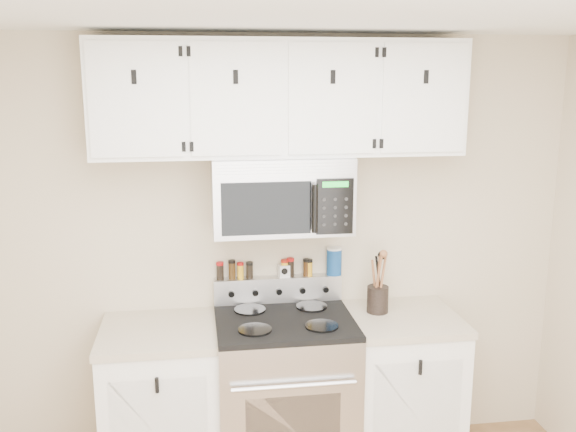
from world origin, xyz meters
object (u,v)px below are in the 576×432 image
at_px(range, 285,395).
at_px(salt_canister, 334,261).
at_px(utensil_crock, 378,297).
at_px(microwave, 281,194).

height_order(range, salt_canister, salt_canister).
relative_size(range, utensil_crock, 3.04).
height_order(utensil_crock, salt_canister, utensil_crock).
xyz_separation_m(range, salt_canister, (0.34, 0.28, 0.70)).
height_order(range, microwave, microwave).
bearing_deg(utensil_crock, microwave, 176.70).
bearing_deg(range, utensil_crock, 9.58).
bearing_deg(microwave, salt_canister, 24.61).
relative_size(microwave, utensil_crock, 2.10).
bearing_deg(utensil_crock, range, -170.42).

